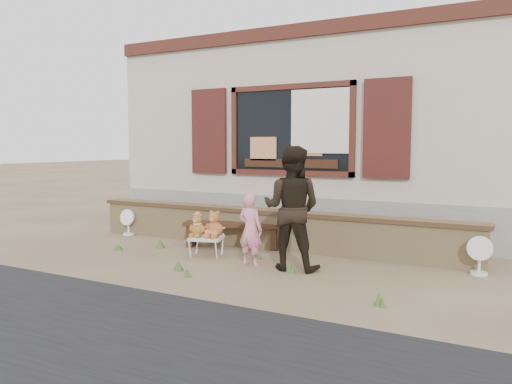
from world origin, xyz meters
The scene contains 12 objects.
ground centered at (0.00, 0.00, 0.00)m, with size 80.00×80.00×0.00m, color brown.
shopfront centered at (0.00, 4.49, 2.00)m, with size 8.04×5.13×4.00m.
brick_wall centered at (0.00, 1.00, 0.34)m, with size 7.10×0.36×0.67m.
bench centered at (-0.52, 0.72, 0.32)m, with size 1.72×0.84×0.43m.
folding_chair centered at (-0.55, -0.06, 0.28)m, with size 0.62×0.58×0.31m.
teddy_bear_left centered at (-0.68, -0.10, 0.50)m, with size 0.28×0.24×0.38m, color brown, non-canonical shape.
teddy_bear_right centered at (-0.41, -0.02, 0.53)m, with size 0.32×0.28×0.44m, color brown, non-canonical shape.
child centered at (0.37, -0.27, 0.53)m, with size 0.39×0.26×1.07m, color pink.
adult centered at (0.99, -0.19, 0.88)m, with size 0.86×0.67×1.76m, color black.
fan_left centered at (-2.97, 0.80, 0.26)m, with size 0.32×0.22×0.51m.
fan_right centered at (3.39, 0.72, 0.27)m, with size 0.34×0.23×0.54m.
grass_tufts centered at (-0.39, -0.42, 0.07)m, with size 4.79×1.53×0.16m.
Camera 1 is at (3.85, -6.61, 1.77)m, focal length 35.00 mm.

